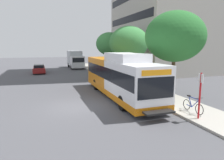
% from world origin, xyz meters
% --- Properties ---
extents(ground_plane, '(120.00, 120.00, 0.00)m').
position_xyz_m(ground_plane, '(0.00, 8.00, 0.00)').
color(ground_plane, '#4C4C51').
extents(sidewalk_curb, '(3.00, 56.00, 0.14)m').
position_xyz_m(sidewalk_curb, '(7.00, 6.00, 0.07)').
color(sidewalk_curb, '#A8A399').
rests_on(sidewalk_curb, ground).
extents(transit_bus, '(2.58, 12.25, 3.65)m').
position_xyz_m(transit_bus, '(3.89, 1.75, 1.70)').
color(transit_bus, white).
rests_on(transit_bus, ground).
extents(bus_stop_sign_pole, '(0.10, 0.36, 2.60)m').
position_xyz_m(bus_stop_sign_pole, '(6.08, -4.93, 1.65)').
color(bus_stop_sign_pole, red).
rests_on(bus_stop_sign_pole, sidewalk_curb).
extents(bicycle_parked, '(0.52, 1.76, 1.02)m').
position_xyz_m(bicycle_parked, '(6.56, -3.92, 0.56)').
color(bicycle_parked, black).
rests_on(bicycle_parked, sidewalk_curb).
extents(street_tree_near_stop, '(4.59, 4.59, 6.70)m').
position_xyz_m(street_tree_near_stop, '(7.75, -0.17, 4.89)').
color(street_tree_near_stop, '#4C3823').
rests_on(street_tree_near_stop, sidewalk_curb).
extents(street_tree_mid_block, '(4.77, 4.77, 6.46)m').
position_xyz_m(street_tree_mid_block, '(8.11, 9.34, 4.56)').
color(street_tree_mid_block, '#4C3823').
rests_on(street_tree_mid_block, sidewalk_curb).
extents(street_tree_far_block, '(4.21, 4.21, 6.19)m').
position_xyz_m(street_tree_far_block, '(8.14, 16.86, 4.53)').
color(street_tree_far_block, '#4C3823').
rests_on(street_tree_far_block, sidewalk_curb).
extents(parked_car_far_lane, '(1.80, 4.50, 1.33)m').
position_xyz_m(parked_car_far_lane, '(-2.50, 19.85, 0.66)').
color(parked_car_far_lane, maroon).
rests_on(parked_car_far_lane, ground).
extents(box_truck_background, '(2.32, 7.01, 3.25)m').
position_xyz_m(box_truck_background, '(4.10, 25.64, 1.74)').
color(box_truck_background, silver).
rests_on(box_truck_background, ground).
extents(lattice_comm_tower, '(1.10, 1.10, 27.12)m').
position_xyz_m(lattice_comm_tower, '(17.79, 31.23, 8.97)').
color(lattice_comm_tower, '#B7B7BC').
rests_on(lattice_comm_tower, ground).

